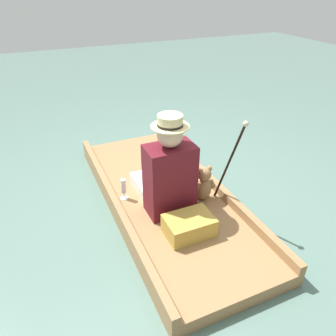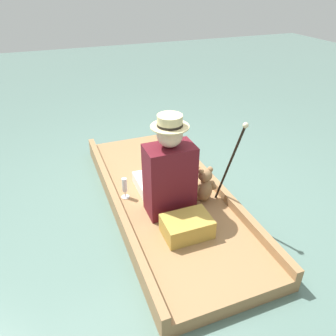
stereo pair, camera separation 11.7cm
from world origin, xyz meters
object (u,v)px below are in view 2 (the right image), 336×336
teddy_bear (204,185)px  wine_glass (125,186)px  seated_person (167,174)px  walking_cane (232,159)px

teddy_bear → wine_glass: size_ratio=1.69×
wine_glass → seated_person: bearing=-39.4°
seated_person → walking_cane: (0.46, -0.23, 0.18)m
seated_person → walking_cane: 0.55m
wine_glass → walking_cane: walking_cane is taller
walking_cane → seated_person: bearing=153.1°
teddy_bear → seated_person: bearing=173.6°
teddy_bear → wine_glass: (-0.65, 0.30, -0.04)m
seated_person → wine_glass: size_ratio=4.33×
teddy_bear → wine_glass: bearing=155.7°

